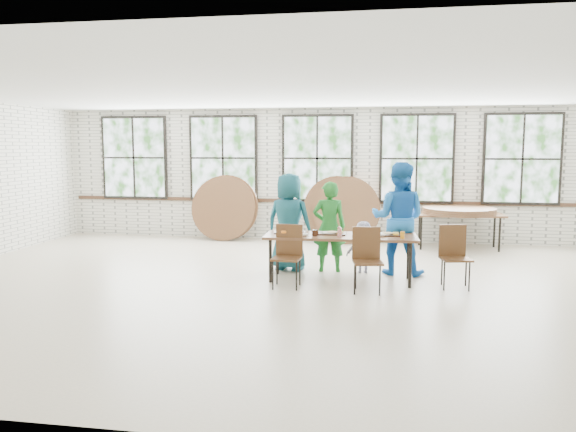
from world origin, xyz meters
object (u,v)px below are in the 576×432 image
object	(u,v)px
dining_table	(340,238)
chair_near_right	(367,254)
chair_near_left	(288,250)
storage_table	(459,216)

from	to	relation	value
dining_table	chair_near_right	bearing A→B (deg)	-54.71
dining_table	chair_near_left	distance (m)	0.92
dining_table	storage_table	xyz separation A→B (m)	(2.24, 3.28, -0.00)
chair_near_left	dining_table	bearing A→B (deg)	35.96
chair_near_left	storage_table	bearing A→B (deg)	55.03
chair_near_left	chair_near_right	distance (m)	1.21
chair_near_left	storage_table	world-z (taller)	chair_near_left
storage_table	chair_near_left	bearing A→B (deg)	-133.50
chair_near_left	storage_table	size ratio (longest dim) A/B	0.51
dining_table	chair_near_left	bearing A→B (deg)	-149.68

